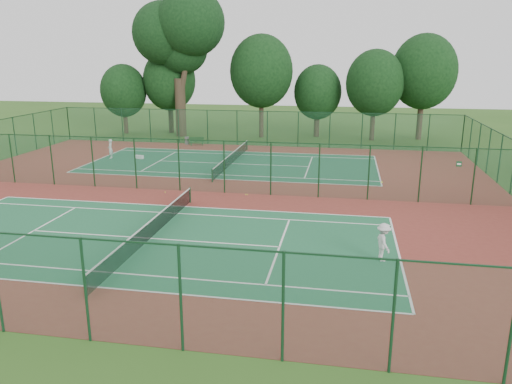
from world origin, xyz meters
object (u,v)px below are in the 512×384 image
at_px(player_near, 383,242).
at_px(kit_bag, 139,157).
at_px(bench, 197,141).
at_px(big_tree, 179,32).
at_px(trash_bin, 187,141).
at_px(player_far, 110,149).

relative_size(player_near, kit_bag, 2.16).
distance_m(bench, kit_bag, 8.00).
distance_m(bench, big_tree, 12.64).
bearing_deg(big_tree, trash_bin, -67.91).
height_order(trash_bin, big_tree, big_tree).
height_order(bench, kit_bag, bench).
bearing_deg(big_tree, bench, -59.94).
bearing_deg(player_far, bench, 131.30).
height_order(player_near, bench, player_near).
bearing_deg(bench, big_tree, 105.19).
relative_size(player_near, trash_bin, 2.23).
distance_m(player_near, big_tree, 39.63).
relative_size(bench, kit_bag, 1.88).
bearing_deg(kit_bag, player_far, -156.74).
distance_m(player_near, kit_bag, 27.62).
distance_m(player_far, bench, 9.50).
height_order(player_far, trash_bin, player_far).
distance_m(player_near, trash_bin, 32.52).
bearing_deg(kit_bag, player_near, -28.62).
height_order(trash_bin, kit_bag, trash_bin).
xyz_separation_m(bench, kit_bag, (-3.03, -7.39, -0.31)).
bearing_deg(trash_bin, bench, -19.41).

